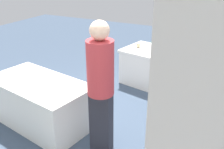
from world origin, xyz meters
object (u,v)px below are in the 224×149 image
at_px(chair_aisle, 160,44).
at_px(table_mid_right, 40,103).
at_px(laptop_silver, 169,52).
at_px(table_foreground, 160,69).
at_px(scissors_red, 188,57).
at_px(yarn_ball, 138,45).
at_px(person_presenter, 101,83).

bearing_deg(chair_aisle, table_mid_right, -128.69).
height_order(table_mid_right, laptop_silver, laptop_silver).
xyz_separation_m(table_foreground, scissors_red, (-0.54, 0.05, 0.37)).
relative_size(table_mid_right, chair_aisle, 1.85).
bearing_deg(table_foreground, laptop_silver, 169.26).
bearing_deg(chair_aisle, laptop_silver, -90.06).
xyz_separation_m(table_mid_right, yarn_ball, (-0.73, -2.30, 0.42)).
bearing_deg(scissors_red, table_foreground, -170.88).
distance_m(table_mid_right, yarn_ball, 2.45).
relative_size(yarn_ball, scissors_red, 0.51).
relative_size(table_foreground, person_presenter, 0.94).
bearing_deg(table_foreground, yarn_ball, -9.65).
relative_size(table_mid_right, scissors_red, 9.94).
distance_m(table_foreground, scissors_red, 0.66).
height_order(table_foreground, person_presenter, person_presenter).
bearing_deg(scissors_red, yarn_ball, -173.09).
relative_size(person_presenter, laptop_silver, 4.99).
bearing_deg(table_mid_right, scissors_red, -129.91).
relative_size(table_foreground, scissors_red, 9.47).
bearing_deg(laptop_silver, scissors_red, -172.57).
distance_m(table_mid_right, chair_aisle, 3.49).
bearing_deg(table_foreground, scissors_red, 174.78).
bearing_deg(yarn_ball, table_mid_right, 72.35).
height_order(person_presenter, laptop_silver, person_presenter).
xyz_separation_m(table_mid_right, person_presenter, (-1.17, 0.12, 0.65)).
bearing_deg(yarn_ball, laptop_silver, 170.11).
relative_size(laptop_silver, scissors_red, 2.02).
xyz_separation_m(table_mid_right, scissors_red, (-1.81, -2.16, 0.37)).
height_order(laptop_silver, scissors_red, laptop_silver).
xyz_separation_m(table_foreground, person_presenter, (0.09, 2.34, 0.65)).
bearing_deg(scissors_red, laptop_silver, -168.63).
xyz_separation_m(table_mid_right, chair_aisle, (-0.91, -3.36, 0.19)).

